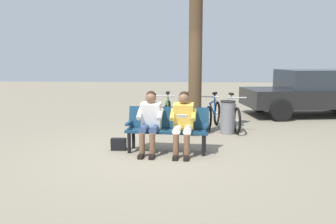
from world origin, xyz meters
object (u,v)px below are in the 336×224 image
Objects in this scene: bench at (168,126)px; bicycle_red at (167,114)px; person_companion at (150,119)px; bicycle_purple at (213,115)px; tree_trunk at (195,58)px; bicycle_black at (232,116)px; parked_car at (313,92)px; person_reading at (183,120)px; litter_bin at (228,117)px; bicycle_silver at (189,115)px; handbag at (119,144)px.

bicycle_red is (0.15, -2.36, -0.15)m from bench.
bicycle_red reaches higher than bench.
bicycle_purple is (-1.38, -2.41, -0.30)m from person_companion.
tree_trunk reaches higher than bench.
bicycle_black is 0.38× the size of parked_car.
person_companion reaches higher than bicycle_red.
person_reading is 6.25m from parked_car.
person_companion is at bearing 61.10° from tree_trunk.
litter_bin is 0.48× the size of bicycle_silver.
tree_trunk reaches higher than bicycle_red.
person_reading reaches higher than bicycle_black.
person_reading reaches higher than bicycle_red.
litter_bin is (-1.06, -1.86, -0.26)m from person_reading.
bicycle_purple is 0.63m from bicycle_silver.
litter_bin is (-1.69, -1.80, -0.26)m from person_companion.
bicycle_black is 1.03× the size of bicycle_purple.
litter_bin is 0.48× the size of bicycle_black.
litter_bin is (-2.35, -1.66, 0.29)m from handbag.
litter_bin is 0.50m from bicycle_black.
tree_trunk is (-0.56, -1.47, 1.32)m from bench.
bicycle_silver is (0.63, 0.01, 0.00)m from bicycle_purple.
bicycle_red is at bearing -74.96° from person_reading.
bicycle_silver is at bearing -79.71° from tree_trunk.
handbag is 0.07× the size of parked_car.
person_companion is 2.95m from bicycle_black.
person_reading is 1.00× the size of person_companion.
parked_car is at bearing 117.24° from bicycle_red.
person_reading is 0.71× the size of bicycle_red.
person_reading is at bearing 40.90° from parked_car.
person_reading is at bearing 179.95° from person_companion.
bicycle_black is 1.71m from bicycle_red.
bicycle_silver is at bearing -102.09° from bicycle_black.
bench is at bearing -41.31° from bicycle_black.
bicycle_black and bicycle_silver have the same top height.
handbag is 7.06m from parked_car.
bicycle_purple is (0.49, -0.14, 0.00)m from bicycle_black.
litter_bin is (-1.36, -1.67, -0.10)m from bench.
bench is 0.97× the size of bicycle_silver.
parked_car reaches higher than bicycle_red.
litter_bin is at bearing 44.23° from bicycle_purple.
tree_trunk reaches higher than bicycle_purple.
bench is 1.36× the size of person_reading.
person_companion is at bearing 46.76° from litter_bin.
person_reading is 1.42m from handbag.
person_reading is 0.74× the size of bicycle_purple.
person_reading is 0.71× the size of bicycle_silver.
handbag is 3.31m from bicycle_black.
parked_car is at bearing 116.20° from bicycle_silver.
bicycle_black reaches higher than litter_bin.
bicycle_black is 0.51m from bicycle_purple.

